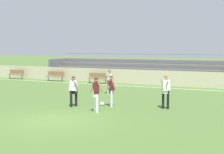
# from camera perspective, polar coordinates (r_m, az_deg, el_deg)

# --- Properties ---
(ground_plane) EXTENTS (160.00, 160.00, 0.00)m
(ground_plane) POSITION_cam_1_polar(r_m,az_deg,el_deg) (13.96, -10.29, -7.74)
(ground_plane) COLOR #4C6B30
(field_line_sideline) EXTENTS (44.00, 0.12, 0.01)m
(field_line_sideline) POSITION_cam_1_polar(r_m,az_deg,el_deg) (25.13, 6.24, -1.81)
(field_line_sideline) COLOR white
(field_line_sideline) RESTS_ON ground
(sideline_wall) EXTENTS (48.00, 0.16, 1.23)m
(sideline_wall) POSITION_cam_1_polar(r_m,az_deg,el_deg) (26.49, 7.27, -0.11)
(sideline_wall) COLOR beige
(sideline_wall) RESTS_ON ground
(bleacher_stand) EXTENTS (17.89, 3.54, 2.51)m
(bleacher_stand) POSITION_cam_1_polar(r_m,az_deg,el_deg) (29.77, 4.58, 1.37)
(bleacher_stand) COLOR #897051
(bleacher_stand) RESTS_ON ground
(bench_far_right) EXTENTS (1.80, 0.40, 0.90)m
(bench_far_right) POSITION_cam_1_polar(r_m,az_deg,el_deg) (27.53, -2.58, -0.01)
(bench_far_right) COLOR olive
(bench_far_right) RESTS_ON ground
(bench_far_left) EXTENTS (1.80, 0.40, 0.90)m
(bench_far_left) POSITION_cam_1_polar(r_m,az_deg,el_deg) (29.81, -10.21, 0.33)
(bench_far_left) COLOR olive
(bench_far_left) RESTS_ON ground
(bench_near_bin) EXTENTS (1.80, 0.40, 0.90)m
(bench_near_bin) POSITION_cam_1_polar(r_m,az_deg,el_deg) (32.69, -16.98, 0.62)
(bench_near_bin) COLOR olive
(bench_near_bin) RESTS_ON ground
(player_white_wide_left) EXTENTS (0.47, 0.54, 1.62)m
(player_white_wide_left) POSITION_cam_1_polar(r_m,az_deg,el_deg) (16.81, -6.99, -2.12)
(player_white_wide_left) COLOR black
(player_white_wide_left) RESTS_ON ground
(player_dark_overlapping) EXTENTS (0.59, 0.52, 1.65)m
(player_dark_overlapping) POSITION_cam_1_polar(r_m,az_deg,el_deg) (16.69, -0.15, -2.06)
(player_dark_overlapping) COLOR white
(player_dark_overlapping) RESTS_ON ground
(player_white_pressing_high) EXTENTS (0.57, 0.46, 1.64)m
(player_white_pressing_high) POSITION_cam_1_polar(r_m,az_deg,el_deg) (21.34, -0.44, -0.45)
(player_white_pressing_high) COLOR white
(player_white_pressing_high) RESTS_ON ground
(player_white_deep_cover) EXTENTS (0.51, 0.65, 1.72)m
(player_white_deep_cover) POSITION_cam_1_polar(r_m,az_deg,el_deg) (16.31, 9.72, -2.13)
(player_white_deep_cover) COLOR black
(player_white_deep_cover) RESTS_ON ground
(player_dark_wide_right) EXTENTS (0.62, 0.45, 1.69)m
(player_dark_wide_right) POSITION_cam_1_polar(r_m,az_deg,el_deg) (15.28, -2.92, -2.66)
(player_dark_wide_right) COLOR white
(player_dark_wide_right) RESTS_ON ground
(soccer_ball) EXTENTS (0.22, 0.22, 0.22)m
(soccer_ball) POSITION_cam_1_polar(r_m,az_deg,el_deg) (17.02, -1.81, -4.89)
(soccer_ball) COLOR white
(soccer_ball) RESTS_ON ground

